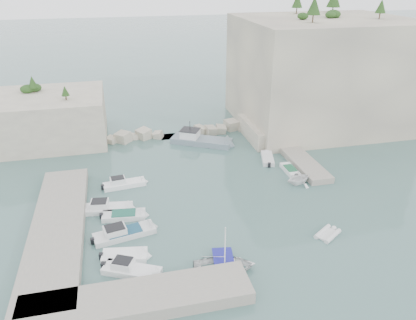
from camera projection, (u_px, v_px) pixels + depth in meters
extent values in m
plane|color=#456864|center=(220.00, 207.00, 44.90)|extent=(400.00, 400.00, 0.00)
cube|color=beige|center=(321.00, 73.00, 66.26)|extent=(26.00, 22.00, 17.00)
cube|color=beige|center=(272.00, 130.00, 62.90)|extent=(8.00, 10.00, 2.50)
cube|color=beige|center=(51.00, 118.00, 61.24)|extent=(16.00, 14.00, 7.00)
cube|color=#9E9689|center=(58.00, 228.00, 40.26)|extent=(5.00, 24.00, 1.10)
cube|color=#9E9689|center=(138.00, 300.00, 31.60)|extent=(18.00, 4.00, 1.10)
cube|color=#9E9689|center=(296.00, 155.00, 56.33)|extent=(3.00, 16.00, 0.80)
cube|color=beige|center=(179.00, 131.00, 63.74)|extent=(28.00, 3.00, 1.40)
imported|color=white|center=(225.00, 270.00, 35.50)|extent=(5.98, 4.68, 1.13)
imported|color=white|center=(299.00, 184.00, 49.77)|extent=(4.14, 3.79, 1.84)
imported|color=silver|center=(268.00, 147.00, 60.08)|extent=(4.41, 3.14, 1.60)
cylinder|color=white|center=(225.00, 245.00, 34.36)|extent=(0.10, 0.10, 4.20)
cone|color=#1E4219|center=(314.00, 5.00, 56.21)|extent=(1.96, 1.96, 2.45)
cone|color=#1E4219|center=(381.00, 6.00, 60.65)|extent=(1.57, 1.57, 1.96)
cone|color=#1E4219|center=(297.00, 1.00, 67.47)|extent=(1.79, 1.79, 2.24)
cone|color=#1E4219|center=(32.00, 82.00, 60.39)|extent=(1.40, 1.40, 1.75)
cone|color=#1E4219|center=(65.00, 91.00, 57.17)|extent=(1.12, 1.12, 1.40)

